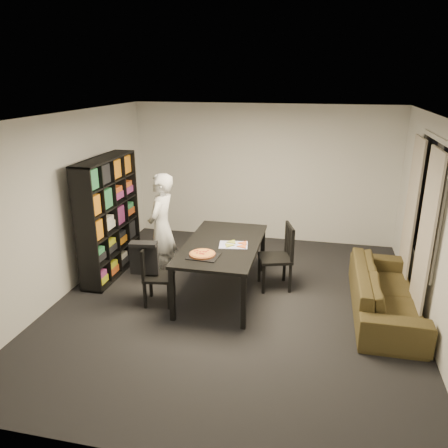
% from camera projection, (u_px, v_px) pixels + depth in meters
% --- Properties ---
extents(room, '(5.01, 5.51, 2.61)m').
position_uv_depth(room, '(235.00, 217.00, 5.80)').
color(room, black).
rests_on(room, ground).
extents(window_pane, '(0.02, 1.40, 1.60)m').
position_uv_depth(window_pane, '(428.00, 201.00, 5.78)').
color(window_pane, black).
rests_on(window_pane, room).
extents(window_frame, '(0.03, 1.52, 1.72)m').
position_uv_depth(window_frame, '(427.00, 201.00, 5.78)').
color(window_frame, white).
rests_on(window_frame, room).
extents(curtain_left, '(0.03, 0.70, 2.25)m').
position_uv_depth(curtain_left, '(425.00, 239.00, 5.43)').
color(curtain_left, beige).
rests_on(curtain_left, room).
extents(curtain_right, '(0.03, 0.70, 2.25)m').
position_uv_depth(curtain_right, '(410.00, 214.00, 6.39)').
color(curtain_right, beige).
rests_on(curtain_right, room).
extents(bookshelf, '(0.35, 1.50, 1.90)m').
position_uv_depth(bookshelf, '(109.00, 217.00, 6.90)').
color(bookshelf, black).
rests_on(bookshelf, room).
extents(dining_table, '(1.05, 1.89, 0.79)m').
position_uv_depth(dining_table, '(223.00, 248.00, 6.30)').
color(dining_table, black).
rests_on(dining_table, room).
extents(chair_left, '(0.44, 0.44, 0.85)m').
position_uv_depth(chair_left, '(153.00, 271.00, 6.10)').
color(chair_left, black).
rests_on(chair_left, room).
extents(chair_right, '(0.58, 0.58, 1.00)m').
position_uv_depth(chair_right, '(281.00, 252.00, 6.54)').
color(chair_right, black).
rests_on(chair_right, room).
extents(draped_jacket, '(0.40, 0.22, 0.47)m').
position_uv_depth(draped_jacket, '(144.00, 257.00, 6.04)').
color(draped_jacket, black).
rests_on(draped_jacket, chair_left).
extents(person, '(0.43, 0.64, 1.70)m').
position_uv_depth(person, '(162.00, 228.00, 6.73)').
color(person, silver).
rests_on(person, room).
extents(baking_tray, '(0.42, 0.35, 0.01)m').
position_uv_depth(baking_tray, '(204.00, 256.00, 5.82)').
color(baking_tray, black).
rests_on(baking_tray, dining_table).
extents(pepperoni_pizza, '(0.35, 0.35, 0.03)m').
position_uv_depth(pepperoni_pizza, '(202.00, 254.00, 5.84)').
color(pepperoni_pizza, brown).
rests_on(pepperoni_pizza, dining_table).
extents(kitchen_towel, '(0.44, 0.36, 0.01)m').
position_uv_depth(kitchen_towel, '(233.00, 245.00, 6.21)').
color(kitchen_towel, silver).
rests_on(kitchen_towel, dining_table).
extents(pizza_slices, '(0.39, 0.34, 0.01)m').
position_uv_depth(pizza_slices, '(237.00, 244.00, 6.21)').
color(pizza_slices, '#DBC744').
rests_on(pizza_slices, dining_table).
extents(sofa, '(0.83, 2.12, 0.62)m').
position_uv_depth(sofa, '(386.00, 292.00, 5.89)').
color(sofa, '#393117').
rests_on(sofa, room).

